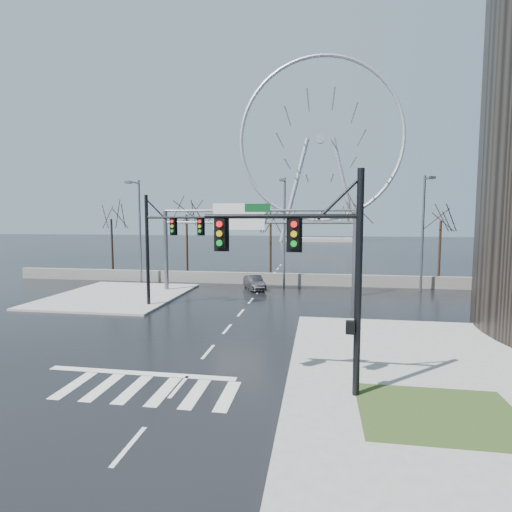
% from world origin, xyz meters
% --- Properties ---
extents(ground, '(260.00, 260.00, 0.00)m').
position_xyz_m(ground, '(0.00, 0.00, 0.00)').
color(ground, black).
rests_on(ground, ground).
extents(sidewalk_right_ext, '(12.00, 10.00, 0.15)m').
position_xyz_m(sidewalk_right_ext, '(10.00, 2.00, 0.07)').
color(sidewalk_right_ext, gray).
rests_on(sidewalk_right_ext, ground).
extents(sidewalk_far, '(10.00, 12.00, 0.15)m').
position_xyz_m(sidewalk_far, '(-11.00, 12.00, 0.07)').
color(sidewalk_far, gray).
rests_on(sidewalk_far, ground).
extents(grass_strip, '(5.00, 4.00, 0.02)m').
position_xyz_m(grass_strip, '(9.00, -5.00, 0.15)').
color(grass_strip, '#2B431B').
rests_on(grass_strip, sidewalk_near).
extents(barrier_wall, '(52.00, 0.50, 1.10)m').
position_xyz_m(barrier_wall, '(0.00, 20.00, 0.55)').
color(barrier_wall, slate).
rests_on(barrier_wall, ground).
extents(signal_mast_near, '(5.52, 0.41, 8.00)m').
position_xyz_m(signal_mast_near, '(5.14, -4.04, 4.87)').
color(signal_mast_near, black).
rests_on(signal_mast_near, ground).
extents(signal_mast_far, '(4.72, 0.41, 8.00)m').
position_xyz_m(signal_mast_far, '(-5.87, 8.96, 4.83)').
color(signal_mast_far, black).
rests_on(signal_mast_far, ground).
extents(sign_gantry, '(16.36, 0.40, 7.60)m').
position_xyz_m(sign_gantry, '(-0.38, 14.96, 5.18)').
color(sign_gantry, slate).
rests_on(sign_gantry, ground).
extents(streetlight_left, '(0.50, 2.55, 10.00)m').
position_xyz_m(streetlight_left, '(-12.00, 18.16, 5.89)').
color(streetlight_left, slate).
rests_on(streetlight_left, ground).
extents(streetlight_mid, '(0.50, 2.55, 10.00)m').
position_xyz_m(streetlight_mid, '(2.00, 18.16, 5.89)').
color(streetlight_mid, slate).
rests_on(streetlight_mid, ground).
extents(streetlight_right, '(0.50, 2.55, 10.00)m').
position_xyz_m(streetlight_right, '(14.00, 18.16, 5.89)').
color(streetlight_right, slate).
rests_on(streetlight_right, ground).
extents(tree_far_left, '(3.50, 3.50, 7.00)m').
position_xyz_m(tree_far_left, '(-18.00, 24.00, 5.57)').
color(tree_far_left, black).
rests_on(tree_far_left, ground).
extents(tree_left, '(3.75, 3.75, 7.50)m').
position_xyz_m(tree_left, '(-9.00, 23.50, 5.98)').
color(tree_left, black).
rests_on(tree_left, ground).
extents(tree_center, '(3.25, 3.25, 6.50)m').
position_xyz_m(tree_center, '(0.00, 24.50, 5.17)').
color(tree_center, black).
rests_on(tree_center, ground).
extents(tree_right, '(3.90, 3.90, 7.80)m').
position_xyz_m(tree_right, '(9.00, 23.50, 6.22)').
color(tree_right, black).
rests_on(tree_right, ground).
extents(tree_far_right, '(3.40, 3.40, 6.80)m').
position_xyz_m(tree_far_right, '(17.00, 24.00, 5.41)').
color(tree_far_right, black).
rests_on(tree_far_right, ground).
extents(ferris_wheel, '(45.00, 6.00, 50.91)m').
position_xyz_m(ferris_wheel, '(5.00, 95.00, 26.13)').
color(ferris_wheel, gray).
rests_on(ferris_wheel, ground).
extents(car, '(2.64, 3.90, 1.22)m').
position_xyz_m(car, '(-0.54, 16.98, 0.61)').
color(car, black).
rests_on(car, ground).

